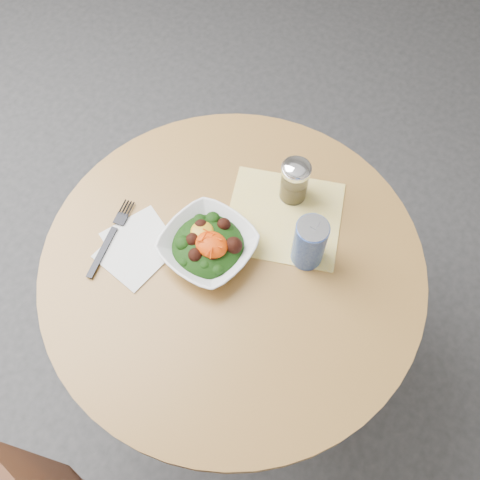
{
  "coord_description": "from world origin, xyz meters",
  "views": [
    {
      "loc": [
        0.3,
        -0.45,
        1.87
      ],
      "look_at": [
        0.0,
        0.03,
        0.81
      ],
      "focal_mm": 40.0,
      "sensor_mm": 36.0,
      "label": 1
    }
  ],
  "objects": [
    {
      "name": "ground",
      "position": [
        0.0,
        0.0,
        0.0
      ],
      "size": [
        6.0,
        6.0,
        0.0
      ],
      "primitive_type": "plane",
      "color": "#2F2F32",
      "rests_on": "ground"
    },
    {
      "name": "table",
      "position": [
        0.0,
        0.0,
        0.55
      ],
      "size": [
        0.9,
        0.9,
        0.75
      ],
      "color": "black",
      "rests_on": "ground"
    },
    {
      "name": "cloth_napkin",
      "position": [
        0.04,
        0.17,
        0.75
      ],
      "size": [
        0.34,
        0.33,
        0.0
      ],
      "primitive_type": "cube",
      "rotation": [
        0.0,
        0.0,
        0.34
      ],
      "color": "#E6B60C",
      "rests_on": "table"
    },
    {
      "name": "paper_napkins",
      "position": [
        -0.21,
        -0.08,
        0.75
      ],
      "size": [
        0.19,
        0.21,
        0.0
      ],
      "color": "white",
      "rests_on": "table"
    },
    {
      "name": "salad_bowl",
      "position": [
        -0.06,
        -0.0,
        0.78
      ],
      "size": [
        0.23,
        0.23,
        0.08
      ],
      "color": "white",
      "rests_on": "table"
    },
    {
      "name": "fork",
      "position": [
        -0.28,
        -0.09,
        0.76
      ],
      "size": [
        0.07,
        0.22,
        0.0
      ],
      "color": "black",
      "rests_on": "table"
    },
    {
      "name": "spice_shaker",
      "position": [
        0.03,
        0.24,
        0.81
      ],
      "size": [
        0.07,
        0.07,
        0.13
      ],
      "color": "silver",
      "rests_on": "table"
    },
    {
      "name": "beverage_can",
      "position": [
        0.14,
        0.1,
        0.82
      ],
      "size": [
        0.07,
        0.07,
        0.14
      ],
      "color": "navy",
      "rests_on": "table"
    }
  ]
}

